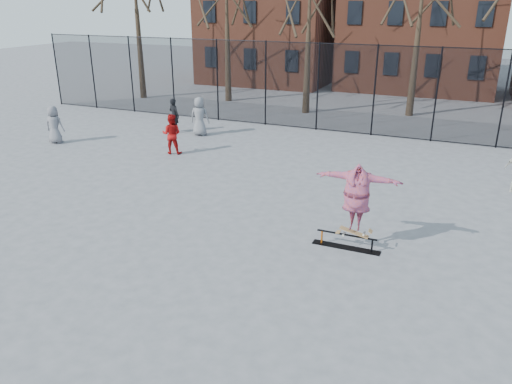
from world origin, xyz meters
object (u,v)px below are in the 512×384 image
at_px(skater, 357,200).
at_px(bystander_red, 172,134).
at_px(skate_rail, 346,242).
at_px(bystander_extra, 200,116).
at_px(bystander_black, 174,116).
at_px(bystander_grey, 54,125).
at_px(skateboard, 354,234).

distance_m(skater, bystander_red, 10.06).
relative_size(skate_rail, skater, 0.83).
distance_m(skate_rail, skater, 1.17).
bearing_deg(skater, bystander_red, 144.52).
distance_m(skate_rail, bystander_extra, 12.04).
bearing_deg(bystander_black, bystander_extra, -164.14).
distance_m(skater, bystander_extra, 12.15).
height_order(skater, bystander_grey, skater).
bearing_deg(skateboard, bystander_grey, 161.56).
height_order(skate_rail, bystander_red, bystander_red).
xyz_separation_m(skate_rail, bystander_grey, (-13.80, 4.66, 0.65)).
relative_size(bystander_grey, bystander_red, 1.00).
bearing_deg(bystander_extra, skate_rail, 125.53).
bearing_deg(bystander_extra, skateboard, 126.09).
bearing_deg(bystander_extra, bystander_black, -12.13).
relative_size(skateboard, skater, 0.38).
relative_size(skate_rail, bystander_grey, 1.07).
height_order(skateboard, bystander_red, bystander_red).
distance_m(skate_rail, bystander_black, 13.07).
relative_size(skateboard, bystander_red, 0.49).
relative_size(skateboard, bystander_extra, 0.45).
distance_m(skate_rail, bystander_red, 9.93).
bearing_deg(skate_rail, bystander_grey, 161.34).
height_order(skateboard, bystander_grey, bystander_grey).
xyz_separation_m(skater, bystander_extra, (-8.92, 8.24, -0.43)).
distance_m(skater, bystander_grey, 14.74).
height_order(bystander_black, bystander_red, bystander_red).
xyz_separation_m(skate_rail, bystander_black, (-10.10, 8.27, 0.64)).
bearing_deg(bystander_red, bystander_grey, -9.17).
relative_size(bystander_grey, bystander_black, 1.01).
xyz_separation_m(bystander_black, bystander_red, (1.74, -2.97, 0.01)).
bearing_deg(skateboard, bystander_black, 141.17).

